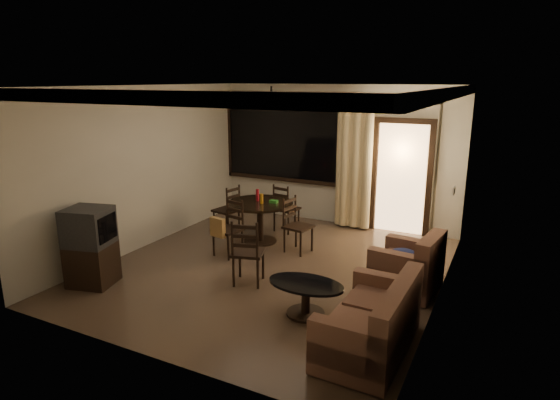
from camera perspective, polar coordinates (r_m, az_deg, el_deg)
The scene contains 12 objects.
ground at distance 7.47m, azimuth -0.97°, elevation -8.27°, with size 5.50×5.50×0.00m, color #7F6651.
room_shell at distance 8.36m, azimuth 8.34°, elevation 7.06°, with size 5.50×6.70×5.50m.
dining_table at distance 8.45m, azimuth -2.43°, elevation -1.31°, with size 1.19×1.19×0.97m.
dining_chair_west at distance 9.08m, azimuth -6.48°, elevation -2.28°, with size 0.49×0.49×0.95m.
dining_chair_east at distance 8.06m, azimuth 2.17°, elevation -4.41°, with size 0.49×0.49×0.95m.
dining_chair_south at distance 7.93m, azimuth -6.41°, elevation -4.63°, with size 0.49×0.54×0.95m.
dining_chair_north at distance 9.13m, azimuth 0.75°, elevation -2.09°, with size 0.49×0.49×0.95m.
tv_cabinet at distance 7.25m, azimuth -22.09°, elevation -5.28°, with size 0.71×0.67×1.14m.
sofa at distance 5.34m, azimuth 11.40°, elevation -14.66°, with size 0.84×1.52×0.80m.
armchair at distance 6.81m, azimuth 15.55°, elevation -8.00°, with size 0.93×0.93×0.84m.
coffee_table at distance 5.99m, azimuth 3.16°, elevation -11.31°, with size 0.99×0.59×0.43m.
side_chair at distance 6.86m, azimuth -3.89°, elevation -7.80°, with size 0.55×0.55×0.99m.
Camera 1 is at (3.21, -6.09, 2.90)m, focal length 30.00 mm.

